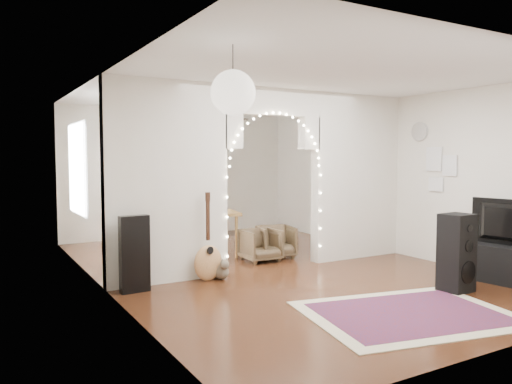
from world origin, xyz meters
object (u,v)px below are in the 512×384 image
floor_speaker (457,253)px  dining_chair_left (276,242)px  dining_chair_right (261,245)px  dining_table (202,216)px  acoustic_guitar (208,248)px  bookcase (167,196)px  media_console (506,265)px

floor_speaker → dining_chair_left: (-0.82, 2.92, -0.22)m
floor_speaker → dining_chair_right: (-1.19, 2.79, -0.22)m
dining_table → acoustic_guitar: bearing=-99.0°
dining_table → dining_chair_left: dining_table is taller
dining_chair_left → floor_speaker: bearing=-61.0°
floor_speaker → dining_table: 4.08m
acoustic_guitar → bookcase: bookcase is taller
media_console → dining_table: bearing=118.2°
bookcase → dining_chair_left: 3.06m
acoustic_guitar → media_console: size_ratio=1.02×
floor_speaker → media_console: 0.94m
bookcase → dining_table: bookcase is taller
bookcase → dining_chair_left: bearing=-53.1°
floor_speaker → acoustic_guitar: bearing=135.9°
acoustic_guitar → dining_chair_left: (1.65, 0.88, -0.18)m
bookcase → dining_chair_left: size_ratio=2.98×
dining_chair_left → bookcase: bearing=120.2°
dining_table → dining_chair_right: size_ratio=2.32×
bookcase → dining_table: 2.17m
media_console → dining_chair_left: (-1.72, 3.00, 0.02)m
bookcase → dining_chair_right: size_ratio=3.04×
acoustic_guitar → floor_speaker: 3.20m
acoustic_guitar → media_console: (3.37, -2.12, -0.20)m
acoustic_guitar → dining_chair_left: bearing=13.2°
bookcase → dining_chair_right: 3.10m
media_console → bookcase: 6.45m
bookcase → dining_table: bearing=-74.4°
acoustic_guitar → dining_chair_left: size_ratio=1.74×
floor_speaker → dining_table: floor_speaker is taller
dining_chair_left → acoustic_guitar: bearing=-138.5°
media_console → dining_chair_left: 3.46m
bookcase → media_console: bearing=-46.2°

